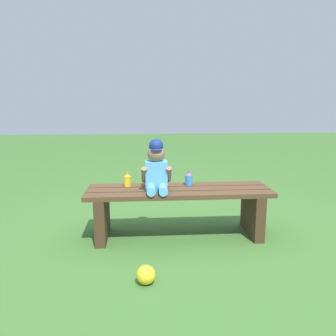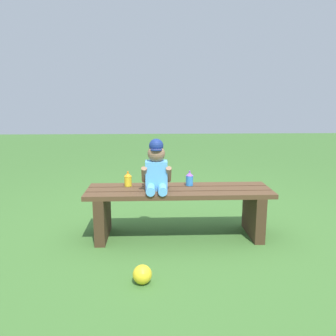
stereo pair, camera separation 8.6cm
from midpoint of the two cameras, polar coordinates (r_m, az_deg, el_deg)
ground_plane at (r=2.89m, az=0.87°, el=-11.10°), size 16.00×16.00×0.00m
park_bench at (r=2.80m, az=0.89°, el=-5.93°), size 1.47×0.41×0.40m
child_figure at (r=2.68m, az=-2.86°, el=-0.04°), size 0.23×0.27×0.40m
sippy_cup_left at (r=2.84m, az=-7.60°, el=-1.90°), size 0.06×0.06×0.12m
sippy_cup_right at (r=2.86m, az=2.60°, el=-1.74°), size 0.06×0.06×0.12m
toy_ball at (r=2.20m, az=-4.83°, el=-17.18°), size 0.12×0.12×0.12m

